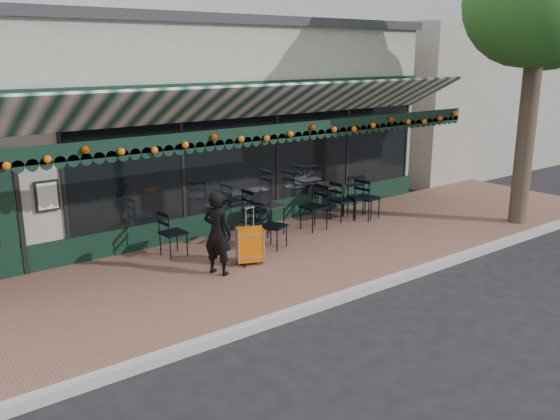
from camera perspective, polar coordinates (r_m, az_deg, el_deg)
ground at (r=10.13m, az=7.17°, el=-8.06°), size 80.00×80.00×0.00m
sidewalk at (r=11.49m, az=0.13°, el=-4.70°), size 18.00×4.00×0.15m
curb at (r=10.04m, az=7.51°, el=-7.81°), size 18.00×0.16×0.15m
restaurant_building at (r=15.93m, az=-13.01°, el=8.54°), size 12.00×9.60×4.50m
neighbor_building_right at (r=24.50m, az=16.00°, el=10.74°), size 12.00×8.00×4.80m
woman at (r=10.35m, az=-6.03°, el=-2.22°), size 0.55×0.64×1.49m
suitcase at (r=10.90m, az=-2.90°, el=-3.41°), size 0.54×0.43×1.08m
cafe_table_a at (r=14.06m, az=4.67°, el=2.18°), size 0.63×0.63×0.78m
cafe_table_b at (r=12.65m, az=-1.00°, el=0.20°), size 0.52×0.52×0.64m
chair_a_left at (r=12.99m, az=3.28°, el=0.24°), size 0.51×0.51×1.00m
chair_a_right at (r=13.78m, az=6.00°, el=0.90°), size 0.48×0.48×0.93m
chair_a_front at (r=13.98m, az=7.67°, el=1.17°), size 0.63×0.63×0.99m
chair_a_extra at (r=14.00m, az=8.40°, el=1.13°), size 0.54×0.54×0.98m
chair_b_left at (r=12.31m, az=-2.70°, el=-1.12°), size 0.49×0.49×0.78m
chair_b_right at (r=12.78m, az=-2.32°, el=-0.04°), size 0.49×0.49×0.98m
chair_b_front at (r=11.74m, az=-0.60°, el=-1.59°), size 0.58×0.58×0.90m
chair_solo at (r=11.48m, az=-10.24°, el=-2.21°), size 0.47×0.47×0.90m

